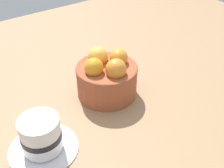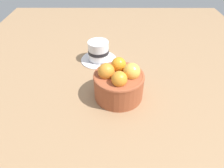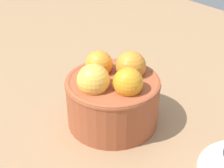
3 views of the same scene
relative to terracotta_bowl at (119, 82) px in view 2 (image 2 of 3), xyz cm
name	(u,v)px [view 2 (image 2 of 3)]	position (x,y,z in cm)	size (l,w,h in cm)	color
ground_plane	(118,102)	(0.00, 0.01, -7.31)	(153.64, 115.48, 4.97)	#997551
terracotta_bowl	(119,82)	(0.00, 0.00, 0.00)	(13.92, 13.92, 10.76)	#9E4C2D
coffee_cup	(99,52)	(19.40, 6.68, -1.65)	(12.89, 12.89, 7.23)	silver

